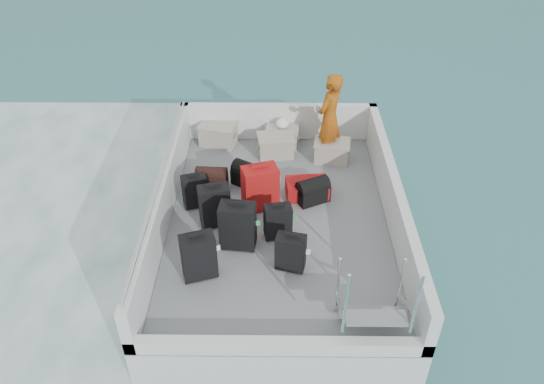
% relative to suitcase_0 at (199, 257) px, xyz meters
% --- Properties ---
extents(ground, '(160.00, 160.00, 0.00)m').
position_rel_suitcase_0_xyz_m(ground, '(1.05, 1.22, -0.97)').
color(ground, '#1A555C').
rests_on(ground, ground).
extents(ferry_hull, '(3.60, 5.00, 0.60)m').
position_rel_suitcase_0_xyz_m(ferry_hull, '(1.05, 1.22, -0.67)').
color(ferry_hull, silver).
rests_on(ferry_hull, ground).
extents(deck, '(3.30, 4.70, 0.02)m').
position_rel_suitcase_0_xyz_m(deck, '(1.05, 1.22, -0.36)').
color(deck, gray).
rests_on(deck, ferry_hull).
extents(deck_fittings, '(3.60, 5.00, 0.90)m').
position_rel_suitcase_0_xyz_m(deck_fittings, '(1.40, 0.90, 0.02)').
color(deck_fittings, silver).
rests_on(deck_fittings, deck).
extents(suitcase_0, '(0.51, 0.39, 0.70)m').
position_rel_suitcase_0_xyz_m(suitcase_0, '(0.00, 0.00, 0.00)').
color(suitcase_0, black).
rests_on(suitcase_0, deck).
extents(suitcase_1, '(0.51, 0.36, 0.68)m').
position_rel_suitcase_0_xyz_m(suitcase_1, '(0.10, 1.09, -0.01)').
color(suitcase_1, black).
rests_on(suitcase_1, deck).
extents(suitcase_2, '(0.43, 0.33, 0.55)m').
position_rel_suitcase_0_xyz_m(suitcase_2, '(-0.25, 1.55, -0.08)').
color(suitcase_2, black).
rests_on(suitcase_2, deck).
extents(suitcase_4, '(0.53, 0.35, 0.73)m').
position_rel_suitcase_0_xyz_m(suitcase_4, '(0.48, 0.61, 0.02)').
color(suitcase_4, black).
rests_on(suitcase_4, deck).
extents(suitcase_5, '(0.61, 0.47, 0.74)m').
position_rel_suitcase_0_xyz_m(suitcase_5, '(0.77, 1.51, 0.02)').
color(suitcase_5, maroon).
rests_on(suitcase_5, deck).
extents(suitcase_6, '(0.44, 0.32, 0.55)m').
position_rel_suitcase_0_xyz_m(suitcase_6, '(1.22, 0.17, -0.07)').
color(suitcase_6, black).
rests_on(suitcase_6, deck).
extents(suitcase_7, '(0.43, 0.30, 0.55)m').
position_rel_suitcase_0_xyz_m(suitcase_7, '(1.05, 0.82, -0.07)').
color(suitcase_7, black).
rests_on(suitcase_7, deck).
extents(suitcase_8, '(0.71, 0.50, 0.26)m').
position_rel_suitcase_0_xyz_m(suitcase_8, '(1.52, 1.83, -0.22)').
color(suitcase_8, maroon).
rests_on(suitcase_8, deck).
extents(duffel_0, '(0.52, 0.33, 0.32)m').
position_rel_suitcase_0_xyz_m(duffel_0, '(-0.04, 1.99, -0.19)').
color(duffel_0, black).
rests_on(duffel_0, deck).
extents(duffel_1, '(0.54, 0.50, 0.32)m').
position_rel_suitcase_0_xyz_m(duffel_1, '(0.52, 2.14, -0.19)').
color(duffel_1, black).
rests_on(duffel_1, deck).
extents(duffel_2, '(0.58, 0.49, 0.32)m').
position_rel_suitcase_0_xyz_m(duffel_2, '(1.60, 1.69, -0.19)').
color(duffel_2, black).
rests_on(duffel_2, deck).
extents(crate_0, '(0.71, 0.58, 0.38)m').
position_rel_suitcase_0_xyz_m(crate_0, '(-0.06, 3.42, -0.16)').
color(crate_0, '#ACA696').
rests_on(crate_0, deck).
extents(crate_1, '(0.65, 0.49, 0.36)m').
position_rel_suitcase_0_xyz_m(crate_1, '(1.00, 3.04, -0.17)').
color(crate_1, '#ACA696').
rests_on(crate_1, deck).
extents(crate_2, '(0.60, 0.44, 0.34)m').
position_rel_suitcase_0_xyz_m(crate_2, '(1.13, 3.38, -0.18)').
color(crate_2, '#ACA696').
rests_on(crate_2, deck).
extents(crate_3, '(0.64, 0.49, 0.35)m').
position_rel_suitcase_0_xyz_m(crate_3, '(2.00, 2.87, -0.17)').
color(crate_3, '#ACA696').
rests_on(crate_3, deck).
extents(yellow_bag, '(0.28, 0.26, 0.22)m').
position_rel_suitcase_0_xyz_m(yellow_bag, '(1.98, 3.11, -0.24)').
color(yellow_bag, gold).
rests_on(yellow_bag, deck).
extents(white_bag, '(0.24, 0.24, 0.18)m').
position_rel_suitcase_0_xyz_m(white_bag, '(1.13, 3.38, 0.08)').
color(white_bag, white).
rests_on(white_bag, crate_2).
extents(passenger, '(0.65, 0.70, 1.60)m').
position_rel_suitcase_0_xyz_m(passenger, '(1.92, 2.97, 0.45)').
color(passenger, orange).
rests_on(passenger, deck).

